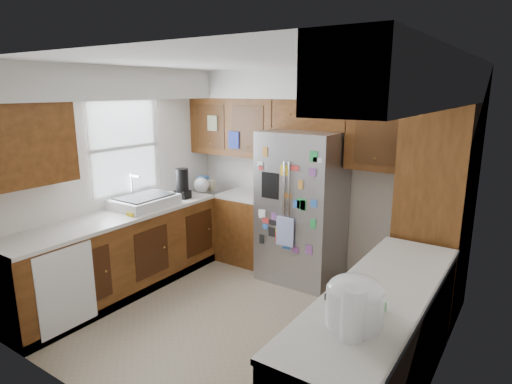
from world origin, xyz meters
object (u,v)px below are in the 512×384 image
Objects in this scene: fridge at (302,207)px; rice_cooker at (355,300)px; pantry at (435,213)px; paper_towel at (353,314)px.

fridge is 2.66m from rice_cooker.
fridge is at bearing 177.94° from pantry.
fridge is 5.95× the size of paper_towel.
pantry reaches higher than fridge.
paper_towel is (1.55, -2.34, 0.17)m from fridge.
pantry is 2.14m from rice_cooker.
paper_towel is (0.05, -0.15, -0.00)m from rice_cooker.
pantry is 1.51m from fridge.
fridge is at bearing 123.47° from paper_towel.
pantry is at bearing -2.06° from fridge.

